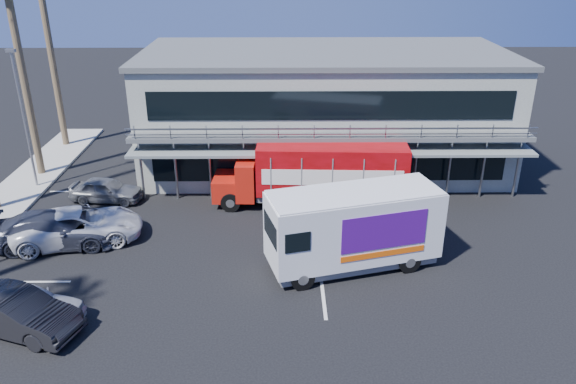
{
  "coord_description": "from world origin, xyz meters",
  "views": [
    {
      "loc": [
        0.35,
        -19.68,
        13.25
      ],
      "look_at": [
        0.61,
        4.99,
        2.3
      ],
      "focal_mm": 35.0,
      "sensor_mm": 36.0,
      "label": 1
    }
  ],
  "objects_px": {
    "red_truck": "(318,172)",
    "parked_car_b": "(16,313)",
    "parked_car_a": "(22,305)",
    "white_van": "(353,228)"
  },
  "relations": [
    {
      "from": "parked_car_a",
      "to": "parked_car_b",
      "type": "bearing_deg",
      "value": -168.23
    },
    {
      "from": "red_truck",
      "to": "parked_car_a",
      "type": "bearing_deg",
      "value": -135.74
    },
    {
      "from": "parked_car_b",
      "to": "red_truck",
      "type": "bearing_deg",
      "value": -27.62
    },
    {
      "from": "parked_car_a",
      "to": "parked_car_b",
      "type": "distance_m",
      "value": 0.5
    },
    {
      "from": "parked_car_b",
      "to": "white_van",
      "type": "bearing_deg",
      "value": -51.81
    },
    {
      "from": "parked_car_a",
      "to": "white_van",
      "type": "bearing_deg",
      "value": -61.31
    },
    {
      "from": "white_van",
      "to": "parked_car_b",
      "type": "bearing_deg",
      "value": -176.53
    },
    {
      "from": "parked_car_a",
      "to": "parked_car_b",
      "type": "relative_size",
      "value": 0.95
    },
    {
      "from": "red_truck",
      "to": "parked_car_b",
      "type": "xyz_separation_m",
      "value": [
        -11.78,
        -11.03,
        -1.12
      ]
    },
    {
      "from": "white_van",
      "to": "parked_car_b",
      "type": "height_order",
      "value": "white_van"
    }
  ]
}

